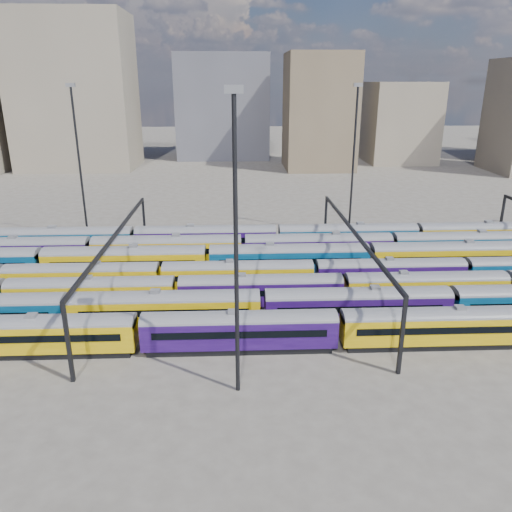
{
  "coord_description": "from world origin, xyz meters",
  "views": [
    {
      "loc": [
        -5.01,
        -59.78,
        25.84
      ],
      "look_at": [
        -2.24,
        5.19,
        3.0
      ],
      "focal_mm": 35.0,
      "sensor_mm": 36.0,
      "label": 1
    }
  ],
  "objects_px": {
    "rake_1": "(357,303)",
    "rake_0": "(437,323)",
    "mast_2": "(236,240)",
    "rake_2": "(344,286)"
  },
  "relations": [
    {
      "from": "rake_2",
      "to": "mast_2",
      "type": "distance_m",
      "value": 24.18
    },
    {
      "from": "rake_0",
      "to": "rake_1",
      "type": "distance_m",
      "value": 8.62
    },
    {
      "from": "rake_0",
      "to": "mast_2",
      "type": "relative_size",
      "value": 3.9
    },
    {
      "from": "rake_1",
      "to": "rake_0",
      "type": "bearing_deg",
      "value": -35.44
    },
    {
      "from": "rake_0",
      "to": "rake_2",
      "type": "xyz_separation_m",
      "value": [
        -7.47,
        10.0,
        -0.02
      ]
    },
    {
      "from": "rake_0",
      "to": "rake_2",
      "type": "height_order",
      "value": "rake_0"
    },
    {
      "from": "rake_0",
      "to": "mast_2",
      "type": "height_order",
      "value": "mast_2"
    },
    {
      "from": "rake_0",
      "to": "rake_2",
      "type": "bearing_deg",
      "value": 126.77
    },
    {
      "from": "rake_0",
      "to": "rake_2",
      "type": "distance_m",
      "value": 12.48
    },
    {
      "from": "rake_2",
      "to": "rake_0",
      "type": "bearing_deg",
      "value": -53.23
    }
  ]
}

